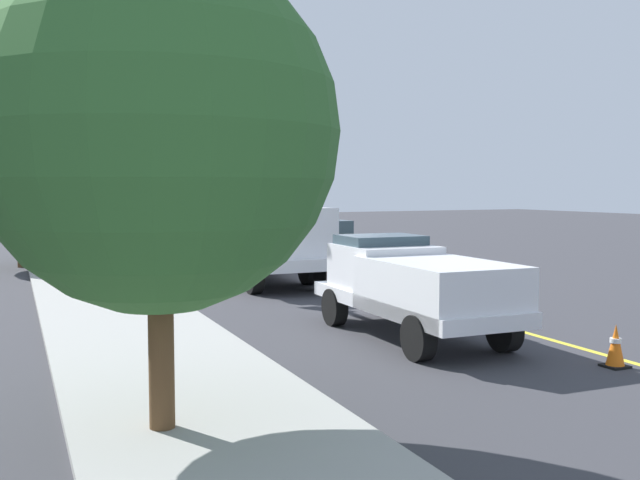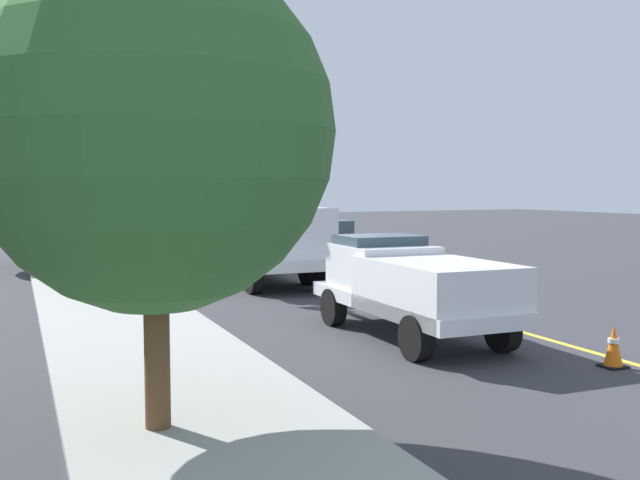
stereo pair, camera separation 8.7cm
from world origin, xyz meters
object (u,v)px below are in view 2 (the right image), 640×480
at_px(service_pickup_truck, 412,285).
at_px(passing_minivan, 322,236).
at_px(traffic_cone_mid_front, 265,255).
at_px(traffic_signal_mast, 113,110).
at_px(traffic_cone_leading, 614,346).
at_px(utility_bucket_truck, 259,233).

xyz_separation_m(service_pickup_truck, passing_minivan, (16.61, -5.94, -0.15)).
xyz_separation_m(passing_minivan, traffic_cone_mid_front, (-2.16, 3.58, -0.55)).
bearing_deg(traffic_signal_mast, traffic_cone_mid_front, -80.70).
bearing_deg(traffic_cone_leading, traffic_cone_mid_front, -1.75).
relative_size(passing_minivan, traffic_cone_leading, 6.41).
distance_m(utility_bucket_truck, passing_minivan, 8.40).
bearing_deg(utility_bucket_truck, traffic_signal_mast, 52.28).
distance_m(utility_bucket_truck, traffic_cone_mid_front, 4.75).
bearing_deg(traffic_cone_leading, service_pickup_truck, 26.35).
height_order(traffic_cone_mid_front, traffic_signal_mast, traffic_signal_mast).
bearing_deg(traffic_signal_mast, traffic_cone_leading, -162.26).
bearing_deg(utility_bucket_truck, service_pickup_truck, 177.20).
bearing_deg(traffic_signal_mast, utility_bucket_truck, -127.72).
bearing_deg(service_pickup_truck, traffic_cone_mid_front, -9.28).
relative_size(utility_bucket_truck, traffic_signal_mast, 0.98).
relative_size(utility_bucket_truck, service_pickup_truck, 1.46).
relative_size(passing_minivan, traffic_cone_mid_front, 5.75).
bearing_deg(traffic_cone_leading, utility_bucket_truck, 5.38).
height_order(service_pickup_truck, passing_minivan, service_pickup_truck).
height_order(service_pickup_truck, traffic_cone_leading, service_pickup_truck).
xyz_separation_m(utility_bucket_truck, traffic_signal_mast, (3.22, 4.17, 4.21)).
bearing_deg(traffic_cone_leading, passing_minivan, -11.51).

